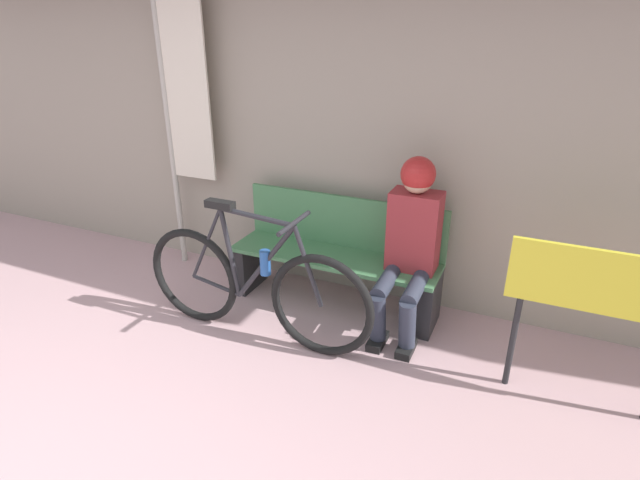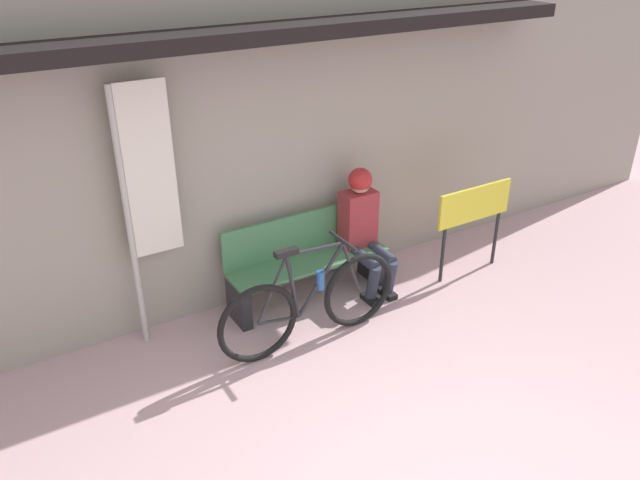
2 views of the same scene
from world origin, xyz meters
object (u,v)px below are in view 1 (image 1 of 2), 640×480
Objects in this scene: bicycle at (254,287)px; banner_pole at (181,107)px; park_bench_near at (336,258)px; signboard at (598,293)px; person_seated at (411,237)px.

bicycle is 0.76× the size of banner_pole.
park_bench_near is 1.77m from signboard.
person_seated is at bearing 162.02° from signboard.
bicycle is 1.39× the size of person_seated.
signboard is (2.01, 0.19, 0.32)m from bicycle.
signboard is at bearing -10.61° from banner_pole.
person_seated reaches higher than park_bench_near.
person_seated is (0.91, 0.54, 0.31)m from bicycle.
person_seated is 1.29× the size of signboard.
signboard is (1.10, -0.36, 0.01)m from person_seated.
banner_pole reaches higher than bicycle.
banner_pole is at bearing 144.55° from bicycle.
banner_pole reaches higher than person_seated.
person_seated reaches higher than signboard.
park_bench_near is at bearing -4.71° from banner_pole.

